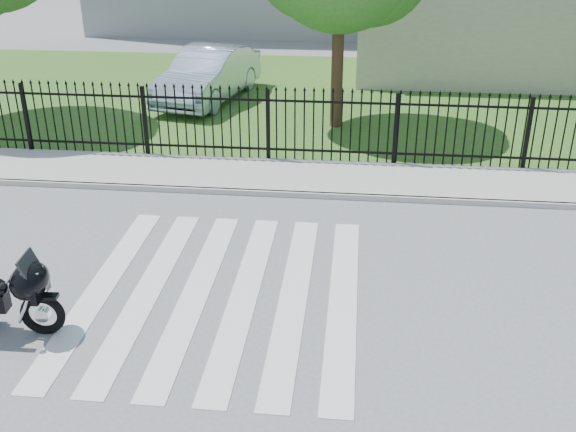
# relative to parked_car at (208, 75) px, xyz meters

# --- Properties ---
(ground) EXTENTS (120.00, 120.00, 0.00)m
(ground) POSITION_rel_parked_car_xyz_m (2.58, -11.24, -0.83)
(ground) COLOR slate
(ground) RESTS_ON ground
(crosswalk) EXTENTS (5.00, 5.50, 0.01)m
(crosswalk) POSITION_rel_parked_car_xyz_m (2.58, -11.24, -0.82)
(crosswalk) COLOR silver
(crosswalk) RESTS_ON ground
(sidewalk) EXTENTS (40.00, 2.00, 0.12)m
(sidewalk) POSITION_rel_parked_car_xyz_m (2.58, -6.24, -0.77)
(sidewalk) COLOR #ADAAA3
(sidewalk) RESTS_ON ground
(curb) EXTENTS (40.00, 0.12, 0.12)m
(curb) POSITION_rel_parked_car_xyz_m (2.58, -7.24, -0.77)
(curb) COLOR #ADAAA3
(curb) RESTS_ON ground
(grass_strip) EXTENTS (40.00, 12.00, 0.02)m
(grass_strip) POSITION_rel_parked_car_xyz_m (2.58, 0.76, -0.82)
(grass_strip) COLOR #2D5B1F
(grass_strip) RESTS_ON ground
(iron_fence) EXTENTS (26.00, 0.04, 1.80)m
(iron_fence) POSITION_rel_parked_car_xyz_m (2.58, -5.24, 0.08)
(iron_fence) COLOR black
(iron_fence) RESTS_ON ground
(building_low) EXTENTS (10.00, 6.00, 3.50)m
(building_low) POSITION_rel_parked_car_xyz_m (9.58, 4.76, 0.92)
(building_low) COLOR beige
(building_low) RESTS_ON ground
(parked_car) EXTENTS (2.68, 5.14, 1.61)m
(parked_car) POSITION_rel_parked_car_xyz_m (0.00, 0.00, 0.00)
(parked_car) COLOR #A8BDD4
(parked_car) RESTS_ON grass_strip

